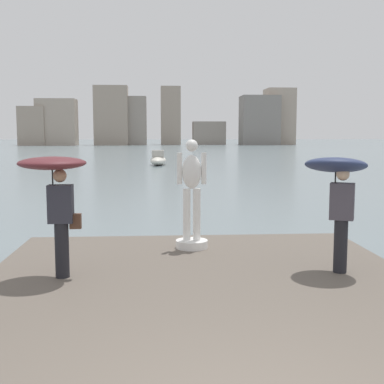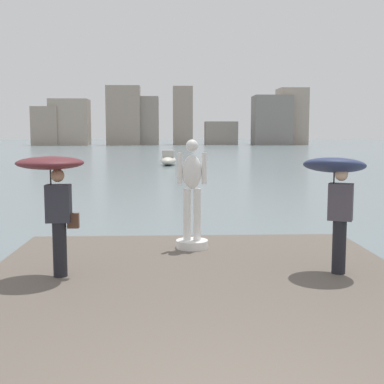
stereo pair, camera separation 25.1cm
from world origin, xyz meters
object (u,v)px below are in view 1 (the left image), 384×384
Objects in this scene: onlooker_left at (55,182)px; boat_near at (158,160)px; statue_white_figure at (192,203)px; onlooker_right at (338,181)px.

onlooker_left is 0.50× the size of boat_near.
boat_near is (1.63, 35.28, -1.45)m from onlooker_left.
onlooker_right is (2.26, -1.90, 0.59)m from statue_white_figure.
statue_white_figure reaches higher than onlooker_left.
onlooker_left is 0.98× the size of onlooker_right.
statue_white_figure reaches higher than boat_near.
onlooker_right is 0.51× the size of boat_near.
statue_white_figure reaches higher than onlooker_right.
onlooker_right reaches higher than onlooker_left.
onlooker_left is 4.53m from onlooker_right.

